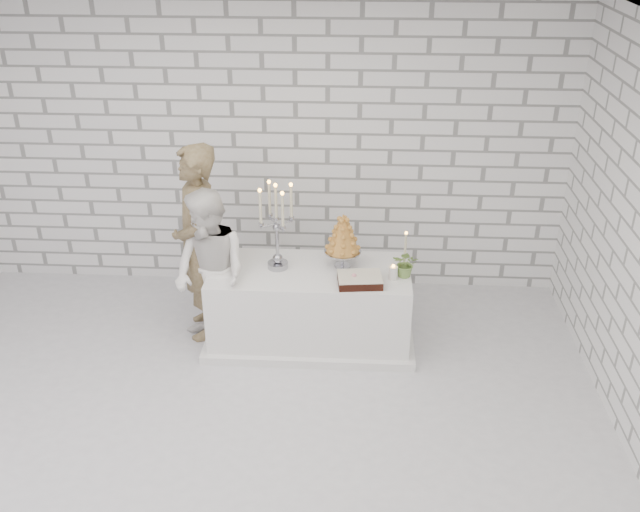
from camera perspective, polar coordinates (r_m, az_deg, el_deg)
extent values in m
cube|color=silver|center=(5.68, -7.18, -14.37)|extent=(6.00, 5.00, 0.01)
cube|color=white|center=(4.31, -9.58, 16.89)|extent=(6.00, 5.00, 0.01)
cube|color=white|center=(7.08, -4.48, 8.73)|extent=(6.00, 0.01, 3.00)
cube|color=white|center=(6.49, -0.82, -4.05)|extent=(1.80, 0.80, 0.75)
imported|color=brown|center=(6.46, -9.85, 1.03)|extent=(0.60, 0.77, 1.86)
imported|color=white|center=(6.27, -8.84, -1.41)|extent=(0.95, 0.93, 1.54)
cube|color=black|center=(6.07, 3.24, -1.94)|extent=(0.40, 0.31, 0.08)
cylinder|color=white|center=(6.16, 5.94, -1.36)|extent=(0.10, 0.10, 0.12)
cylinder|color=beige|center=(6.34, 6.92, 0.49)|extent=(0.06, 0.06, 0.32)
imported|color=#496D34|center=(6.18, 6.99, -0.62)|extent=(0.27, 0.25, 0.25)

